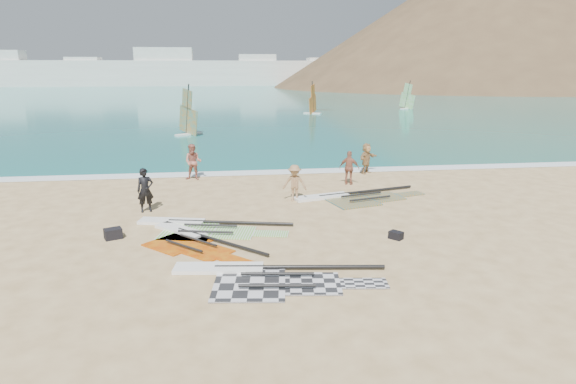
{
  "coord_description": "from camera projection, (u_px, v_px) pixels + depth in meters",
  "views": [
    {
      "loc": [
        -1.24,
        -14.68,
        5.89
      ],
      "look_at": [
        1.2,
        4.0,
        1.0
      ],
      "focal_mm": 30.0,
      "sensor_mm": 36.0,
      "label": 1
    }
  ],
  "objects": [
    {
      "name": "ground",
      "position": [
        267.0,
        253.0,
        15.73
      ],
      "size": [
        300.0,
        300.0,
        0.0
      ],
      "primitive_type": "plane",
      "color": "#DBB980",
      "rests_on": "ground"
    },
    {
      "name": "person_wetsuit",
      "position": [
        145.0,
        190.0,
        20.02
      ],
      "size": [
        0.78,
        0.62,
        1.86
      ],
      "primitive_type": "imported",
      "rotation": [
        0.0,
        0.0,
        0.28
      ],
      "color": "black",
      "rests_on": "ground"
    },
    {
      "name": "rig_green",
      "position": [
        199.0,
        227.0,
        18.16
      ],
      "size": [
        5.98,
        2.98,
        0.2
      ],
      "rotation": [
        0.0,
        0.0,
        -0.22
      ],
      "color": "#61C62B",
      "rests_on": "ground"
    },
    {
      "name": "windsurfer_centre",
      "position": [
        313.0,
        104.0,
        62.45
      ],
      "size": [
        2.35,
        2.49,
        4.23
      ],
      "rotation": [
        0.0,
        0.0,
        -0.52
      ],
      "color": "white",
      "rests_on": "ground"
    },
    {
      "name": "headland_main",
      "position": [
        500.0,
        87.0,
        151.16
      ],
      "size": [
        143.0,
        143.0,
        45.0
      ],
      "primitive_type": "cone",
      "color": "brown",
      "rests_on": "ground"
    },
    {
      "name": "beachgoer_right",
      "position": [
        366.0,
        158.0,
        27.39
      ],
      "size": [
        1.53,
        1.48,
        1.75
      ],
      "primitive_type": "imported",
      "rotation": [
        0.0,
        0.0,
        0.75
      ],
      "color": "#AE8551",
      "rests_on": "ground"
    },
    {
      "name": "windsurfer_right",
      "position": [
        407.0,
        101.0,
        69.41
      ],
      "size": [
        2.27,
        2.39,
        4.13
      ],
      "rotation": [
        0.0,
        0.0,
        0.55
      ],
      "color": "white",
      "rests_on": "ground"
    },
    {
      "name": "sea",
      "position": [
        228.0,
        88.0,
        142.41
      ],
      "size": [
        300.0,
        240.0,
        0.06
      ],
      "primitive_type": "cube",
      "color": "#0E6261",
      "rests_on": "ground"
    },
    {
      "name": "rig_red",
      "position": [
        191.0,
        240.0,
        16.79
      ],
      "size": [
        4.26,
        4.63,
        0.2
      ],
      "rotation": [
        0.0,
        0.0,
        -0.77
      ],
      "color": "#B72502",
      "rests_on": "ground"
    },
    {
      "name": "far_town",
      "position": [
        179.0,
        72.0,
        156.59
      ],
      "size": [
        160.0,
        8.0,
        12.0
      ],
      "color": "white",
      "rests_on": "ground"
    },
    {
      "name": "beachgoer_back",
      "position": [
        349.0,
        168.0,
        24.71
      ],
      "size": [
        1.12,
        0.83,
        1.76
      ],
      "primitive_type": "imported",
      "rotation": [
        0.0,
        0.0,
        2.7
      ],
      "color": "#A5644B",
      "rests_on": "ground"
    },
    {
      "name": "rig_grey",
      "position": [
        260.0,
        276.0,
        13.89
      ],
      "size": [
        6.31,
        2.85,
        0.2
      ],
      "rotation": [
        0.0,
        0.0,
        -0.12
      ],
      "color": "#242427",
      "rests_on": "ground"
    },
    {
      "name": "gear_bag_far",
      "position": [
        396.0,
        235.0,
        17.01
      ],
      "size": [
        0.54,
        0.56,
        0.27
      ],
      "primitive_type": "cube",
      "rotation": [
        0.0,
        0.0,
        -0.87
      ],
      "color": "black",
      "rests_on": "ground"
    },
    {
      "name": "beachgoer_left",
      "position": [
        193.0,
        162.0,
        25.82
      ],
      "size": [
        1.07,
        0.91,
        1.93
      ],
      "primitive_type": "imported",
      "rotation": [
        0.0,
        0.0,
        -0.21
      ],
      "color": "#AC6656",
      "rests_on": "ground"
    },
    {
      "name": "beachgoer_mid",
      "position": [
        295.0,
        183.0,
        21.67
      ],
      "size": [
        1.21,
        0.89,
        1.67
      ],
      "primitive_type": "imported",
      "rotation": [
        0.0,
        0.0,
        -0.27
      ],
      "color": "#98724D",
      "rests_on": "ground"
    },
    {
      "name": "rig_orange",
      "position": [
        351.0,
        197.0,
        22.31
      ],
      "size": [
        6.41,
        3.38,
        0.2
      ],
      "rotation": [
        0.0,
        0.0,
        0.26
      ],
      "color": "orange",
      "rests_on": "ground"
    },
    {
      "name": "surf_line",
      "position": [
        248.0,
        174.0,
        27.53
      ],
      "size": [
        300.0,
        1.2,
        0.04
      ],
      "primitive_type": "cube",
      "color": "white",
      "rests_on": "ground"
    },
    {
      "name": "gear_bag_near",
      "position": [
        113.0,
        234.0,
        17.03
      ],
      "size": [
        0.7,
        0.62,
        0.37
      ],
      "primitive_type": "cube",
      "rotation": [
        0.0,
        0.0,
        0.4
      ],
      "color": "black",
      "rests_on": "ground"
    },
    {
      "name": "windsurfer_left",
      "position": [
        188.0,
        121.0,
        42.58
      ],
      "size": [
        2.43,
        2.48,
        4.56
      ],
      "rotation": [
        0.0,
        0.0,
        0.64
      ],
      "color": "white",
      "rests_on": "ground"
    }
  ]
}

